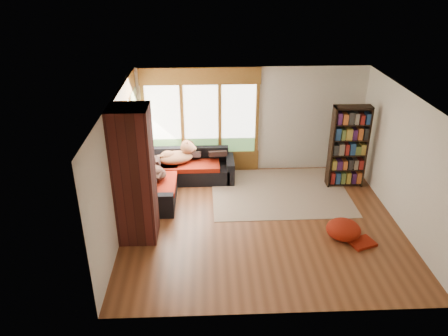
# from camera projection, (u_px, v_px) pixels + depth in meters

# --- Properties ---
(floor) EXTENTS (5.50, 5.50, 0.00)m
(floor) POSITION_uv_depth(u_px,v_px,m) (261.00, 223.00, 8.87)
(floor) COLOR #5D311A
(floor) RESTS_ON ground
(ceiling) EXTENTS (5.50, 5.50, 0.00)m
(ceiling) POSITION_uv_depth(u_px,v_px,m) (267.00, 99.00, 7.73)
(ceiling) COLOR white
(wall_back) EXTENTS (5.50, 0.04, 2.60)m
(wall_back) POSITION_uv_depth(u_px,v_px,m) (251.00, 120.00, 10.54)
(wall_back) COLOR silver
(wall_back) RESTS_ON ground
(wall_front) EXTENTS (5.50, 0.04, 2.60)m
(wall_front) POSITION_uv_depth(u_px,v_px,m) (286.00, 243.00, 6.06)
(wall_front) COLOR silver
(wall_front) RESTS_ON ground
(wall_left) EXTENTS (0.04, 5.00, 2.60)m
(wall_left) POSITION_uv_depth(u_px,v_px,m) (118.00, 168.00, 8.19)
(wall_left) COLOR silver
(wall_left) RESTS_ON ground
(wall_right) EXTENTS (0.04, 5.00, 2.60)m
(wall_right) POSITION_uv_depth(u_px,v_px,m) (405.00, 162.00, 8.41)
(wall_right) COLOR silver
(wall_right) RESTS_ON ground
(windows_back) EXTENTS (2.82, 0.10, 1.90)m
(windows_back) POSITION_uv_depth(u_px,v_px,m) (201.00, 120.00, 10.45)
(windows_back) COLOR brown
(windows_back) RESTS_ON wall_back
(windows_left) EXTENTS (0.10, 2.62, 1.90)m
(windows_left) POSITION_uv_depth(u_px,v_px,m) (129.00, 141.00, 9.25)
(windows_left) COLOR brown
(windows_left) RESTS_ON wall_left
(roller_blind) EXTENTS (0.03, 0.72, 0.90)m
(roller_blind) POSITION_uv_depth(u_px,v_px,m) (134.00, 110.00, 9.82)
(roller_blind) COLOR #829561
(roller_blind) RESTS_ON wall_left
(brick_chimney) EXTENTS (0.70, 0.70, 2.60)m
(brick_chimney) POSITION_uv_depth(u_px,v_px,m) (134.00, 176.00, 7.89)
(brick_chimney) COLOR #471914
(brick_chimney) RESTS_ON ground
(sectional_sofa) EXTENTS (2.20, 2.20, 0.80)m
(sectional_sofa) POSITION_uv_depth(u_px,v_px,m) (170.00, 174.00, 10.19)
(sectional_sofa) COLOR black
(sectional_sofa) RESTS_ON ground
(area_rug) EXTENTS (3.10, 2.38, 0.01)m
(area_rug) POSITION_uv_depth(u_px,v_px,m) (280.00, 192.00, 10.00)
(area_rug) COLOR beige
(area_rug) RESTS_ON ground
(bookshelf) EXTENTS (0.83, 0.28, 1.94)m
(bookshelf) POSITION_uv_depth(u_px,v_px,m) (348.00, 147.00, 9.91)
(bookshelf) COLOR black
(bookshelf) RESTS_ON ground
(pouf) EXTENTS (0.67, 0.67, 0.36)m
(pouf) POSITION_uv_depth(u_px,v_px,m) (343.00, 229.00, 8.33)
(pouf) COLOR maroon
(pouf) RESTS_ON area_rug
(dog_tan) EXTENTS (0.95, 0.72, 0.47)m
(dog_tan) POSITION_uv_depth(u_px,v_px,m) (178.00, 151.00, 10.19)
(dog_tan) COLOR brown
(dog_tan) RESTS_ON sectional_sofa
(dog_brindle) EXTENTS (0.73, 0.83, 0.40)m
(dog_brindle) POSITION_uv_depth(u_px,v_px,m) (153.00, 166.00, 9.57)
(dog_brindle) COLOR black
(dog_brindle) RESTS_ON sectional_sofa
(throw_pillows) EXTENTS (1.98, 1.68, 0.45)m
(throw_pillows) POSITION_uv_depth(u_px,v_px,m) (173.00, 155.00, 10.04)
(throw_pillows) COLOR black
(throw_pillows) RESTS_ON sectional_sofa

